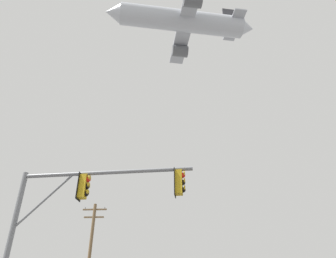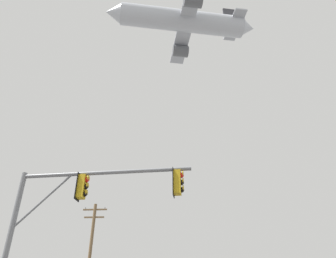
# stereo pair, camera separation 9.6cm
# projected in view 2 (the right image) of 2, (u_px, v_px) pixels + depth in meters

# --- Properties ---
(signal_pole_near) EXTENTS (6.66, 0.76, 6.15)m
(signal_pole_near) POSITION_uv_depth(u_px,v_px,m) (76.00, 208.00, 11.79)
(signal_pole_near) COLOR slate
(signal_pole_near) RESTS_ON ground
(airplane) EXTENTS (29.91, 23.11, 8.16)m
(airplane) POSITION_uv_depth(u_px,v_px,m) (182.00, 21.00, 64.05)
(airplane) COLOR #B7BCC6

